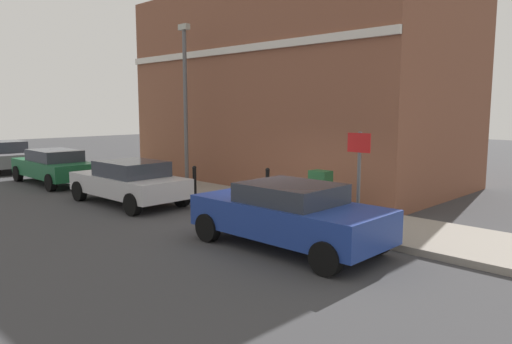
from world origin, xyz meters
TOP-DOWN VIEW (x-y plane):
  - ground at (0.00, 0.00)m, footprint 80.00×80.00m
  - sidewalk at (1.87, 6.00)m, footprint 2.66×30.00m
  - corner_building at (6.62, 4.27)m, footprint 6.94×12.53m
  - car_blue at (-0.84, -1.68)m, footprint 2.00×4.35m
  - car_silver at (-0.70, 4.96)m, footprint 1.98×4.26m
  - car_green at (-0.68, 10.60)m, footprint 1.84×4.48m
  - car_grey at (-0.67, 16.27)m, footprint 2.00×4.49m
  - utility_cabinet at (1.93, -0.45)m, footprint 0.46×0.61m
  - bollard_near_cabinet at (2.03, 1.61)m, footprint 0.14×0.14m
  - bollard_far_kerb at (0.79, 3.58)m, footprint 0.14×0.14m
  - street_sign at (0.91, -2.27)m, footprint 0.08×0.60m
  - lamppost at (2.04, 5.62)m, footprint 0.20×0.44m

SIDE VIEW (x-z plane):
  - ground at x=0.00m, z-range 0.00..0.00m
  - sidewalk at x=1.87m, z-range 0.00..0.15m
  - utility_cabinet at x=1.93m, z-range 0.11..1.26m
  - bollard_near_cabinet at x=2.03m, z-range 0.19..1.22m
  - bollard_far_kerb at x=0.79m, z-range 0.19..1.22m
  - car_silver at x=-0.70m, z-range 0.04..1.40m
  - car_green at x=-0.68m, z-range 0.04..1.41m
  - car_grey at x=-0.67m, z-range 0.02..1.44m
  - car_blue at x=-0.84m, z-range 0.04..1.45m
  - street_sign at x=0.91m, z-range 0.51..2.81m
  - lamppost at x=2.04m, z-range 0.44..6.16m
  - corner_building at x=6.62m, z-range 0.00..7.39m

